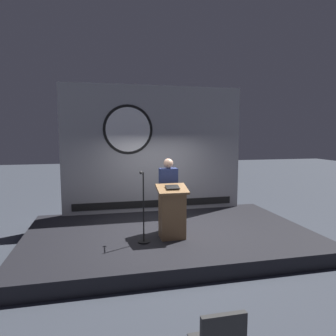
# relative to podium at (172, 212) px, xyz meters

# --- Properties ---
(ground_plane) EXTENTS (40.00, 40.00, 0.00)m
(ground_plane) POSITION_rel_podium_xyz_m (0.05, 0.49, -0.85)
(ground_plane) COLOR #383D47
(stage_platform) EXTENTS (6.40, 4.00, 0.30)m
(stage_platform) POSITION_rel_podium_xyz_m (0.05, 0.49, -0.70)
(stage_platform) COLOR black
(stage_platform) RESTS_ON ground
(banner_display) EXTENTS (5.11, 0.12, 3.55)m
(banner_display) POSITION_rel_podium_xyz_m (0.03, 2.34, 1.22)
(banner_display) COLOR #9E9EA3
(banner_display) RESTS_ON stage_platform
(podium) EXTENTS (0.64, 0.50, 1.14)m
(podium) POSITION_rel_podium_xyz_m (0.00, 0.00, 0.00)
(podium) COLOR olive
(podium) RESTS_ON stage_platform
(speaker_person) EXTENTS (0.40, 0.26, 1.66)m
(speaker_person) POSITION_rel_podium_xyz_m (0.02, 0.48, 0.30)
(speaker_person) COLOR black
(speaker_person) RESTS_ON stage_platform
(microphone_stand) EXTENTS (0.24, 0.50, 1.45)m
(microphone_stand) POSITION_rel_podium_xyz_m (-0.63, -0.10, -0.05)
(microphone_stand) COLOR black
(microphone_stand) RESTS_ON stage_platform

